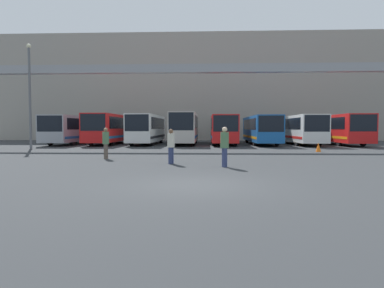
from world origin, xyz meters
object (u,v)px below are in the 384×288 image
(bus_slot_3, at_px, (185,127))
(bus_slot_4, at_px, (223,128))
(pedestrian_near_left, at_px, (225,146))
(bus_slot_6, at_px, (299,128))
(bus_slot_0, at_px, (74,128))
(bus_slot_7, at_px, (338,128))
(pedestrian_far_center, at_px, (106,142))
(bus_slot_2, at_px, (147,128))
(bus_slot_5, at_px, (261,128))
(traffic_cone, at_px, (318,147))
(pedestrian_near_center, at_px, (171,145))
(lamp_post, at_px, (30,92))
(bus_slot_1, at_px, (111,127))

(bus_slot_3, height_order, bus_slot_4, bus_slot_3)
(pedestrian_near_left, bearing_deg, bus_slot_6, 144.64)
(bus_slot_0, bearing_deg, bus_slot_7, 0.16)
(pedestrian_far_center, distance_m, pedestrian_near_left, 7.58)
(bus_slot_2, distance_m, bus_slot_4, 8.11)
(bus_slot_5, height_order, traffic_cone, bus_slot_5)
(bus_slot_5, height_order, bus_slot_6, bus_slot_6)
(pedestrian_near_center, bearing_deg, pedestrian_near_left, -93.92)
(pedestrian_near_center, xyz_separation_m, pedestrian_near_left, (2.57, -1.25, 0.05))
(bus_slot_6, bearing_deg, bus_slot_0, -179.46)
(bus_slot_7, xyz_separation_m, lamp_post, (-28.57, -8.80, 2.94))
(bus_slot_2, height_order, pedestrian_near_center, bus_slot_2)
(pedestrian_far_center, bearing_deg, bus_slot_2, -0.37)
(bus_slot_3, relative_size, bus_slot_7, 0.95)
(bus_slot_5, bearing_deg, traffic_cone, -77.89)
(pedestrian_far_center, bearing_deg, bus_slot_0, 24.18)
(bus_slot_1, relative_size, pedestrian_far_center, 6.83)
(bus_slot_1, height_order, bus_slot_2, bus_slot_1)
(bus_slot_3, xyz_separation_m, pedestrian_near_left, (3.16, -20.94, -0.92))
(bus_slot_0, distance_m, pedestrian_near_left, 26.15)
(bus_slot_6, bearing_deg, bus_slot_5, 178.43)
(pedestrian_far_center, xyz_separation_m, lamp_post, (-8.95, 8.68, 3.77))
(bus_slot_6, xyz_separation_m, lamp_post, (-24.52, -8.95, 2.97))
(pedestrian_near_center, height_order, traffic_cone, pedestrian_near_center)
(pedestrian_near_center, bearing_deg, traffic_cone, -26.46)
(pedestrian_near_left, xyz_separation_m, traffic_cone, (7.41, 10.05, -0.63))
(pedestrian_near_center, xyz_separation_m, pedestrian_far_center, (-4.00, 2.52, 0.03))
(bus_slot_4, bearing_deg, pedestrian_far_center, -113.46)
(pedestrian_near_left, xyz_separation_m, lamp_post, (-15.52, 12.46, 3.75))
(bus_slot_5, relative_size, lamp_post, 1.40)
(bus_slot_2, distance_m, bus_slot_7, 20.27)
(bus_slot_6, bearing_deg, bus_slot_4, -176.90)
(bus_slot_3, xyz_separation_m, pedestrian_near_center, (0.59, -19.69, -0.98))
(bus_slot_5, xyz_separation_m, pedestrian_near_center, (-7.51, -20.27, -0.81))
(pedestrian_near_left, bearing_deg, bus_slot_4, 164.99)
(bus_slot_2, relative_size, pedestrian_near_center, 6.51)
(bus_slot_0, bearing_deg, bus_slot_6, 0.54)
(bus_slot_3, xyz_separation_m, bus_slot_4, (4.05, 0.03, -0.15))
(traffic_cone, bearing_deg, lamp_post, 174.01)
(bus_slot_2, distance_m, pedestrian_near_left, 22.24)
(traffic_cone, bearing_deg, bus_slot_5, 102.11)
(bus_slot_0, bearing_deg, pedestrian_near_left, -54.13)
(bus_slot_3, bearing_deg, pedestrian_far_center, -101.24)
(bus_slot_7, bearing_deg, traffic_cone, -116.73)
(bus_slot_7, height_order, pedestrian_near_center, bus_slot_7)
(bus_slot_0, bearing_deg, pedestrian_near_center, -57.39)
(bus_slot_3, xyz_separation_m, lamp_post, (-12.36, -8.48, 2.83))
(bus_slot_1, height_order, bus_slot_6, bus_slot_1)
(bus_slot_0, xyz_separation_m, lamp_post, (-0.20, -8.72, 2.98))
(pedestrian_near_center, relative_size, pedestrian_far_center, 0.96)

